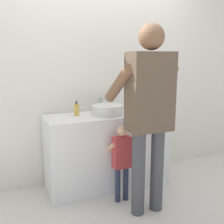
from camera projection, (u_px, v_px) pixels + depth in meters
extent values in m
plane|color=silver|center=(117.00, 195.00, 2.97)|extent=(14.00, 14.00, 0.00)
cube|color=silver|center=(97.00, 69.00, 3.27)|extent=(4.40, 0.08, 2.70)
cube|color=white|center=(107.00, 150.00, 3.16)|extent=(1.39, 0.54, 0.85)
cylinder|color=silver|center=(107.00, 110.00, 3.05)|extent=(0.35, 0.35, 0.11)
cylinder|color=beige|center=(107.00, 109.00, 3.04)|extent=(0.29, 0.29, 0.09)
cylinder|color=#B7BABF|center=(100.00, 104.00, 3.24)|extent=(0.03, 0.03, 0.18)
cylinder|color=#B7BABF|center=(102.00, 98.00, 3.17)|extent=(0.02, 0.12, 0.02)
cylinder|color=#B7BABF|center=(95.00, 109.00, 3.23)|extent=(0.04, 0.04, 0.05)
cylinder|color=#B7BABF|center=(106.00, 109.00, 3.28)|extent=(0.04, 0.04, 0.05)
cylinder|color=#D86666|center=(133.00, 109.00, 3.14)|extent=(0.07, 0.07, 0.09)
cylinder|color=yellow|center=(134.00, 105.00, 3.13)|extent=(0.02, 0.04, 0.17)
cube|color=white|center=(134.00, 96.00, 3.11)|extent=(0.01, 0.02, 0.02)
cylinder|color=#E5387F|center=(133.00, 105.00, 3.11)|extent=(0.02, 0.02, 0.17)
cube|color=white|center=(133.00, 97.00, 3.09)|extent=(0.01, 0.02, 0.02)
cylinder|color=gold|center=(77.00, 110.00, 2.98)|extent=(0.06, 0.06, 0.13)
cylinder|color=#2D2D2D|center=(76.00, 103.00, 2.96)|extent=(0.02, 0.02, 0.04)
cylinder|color=#2D334C|center=(118.00, 185.00, 2.82)|extent=(0.06, 0.06, 0.37)
cylinder|color=#2D334C|center=(126.00, 183.00, 2.85)|extent=(0.06, 0.06, 0.37)
cube|color=#B7383D|center=(122.00, 152.00, 2.77)|extent=(0.19, 0.11, 0.33)
sphere|color=#D8A884|center=(122.00, 131.00, 2.72)|extent=(0.11, 0.11, 0.11)
cylinder|color=#D8A884|center=(109.00, 148.00, 2.80)|extent=(0.05, 0.23, 0.18)
cylinder|color=#D8A884|center=(127.00, 146.00, 2.88)|extent=(0.05, 0.23, 0.18)
cylinder|color=#47474C|center=(138.00, 173.00, 2.56)|extent=(0.13, 0.13, 0.82)
cylinder|color=#47474C|center=(157.00, 170.00, 2.63)|extent=(0.13, 0.13, 0.82)
cube|color=brown|center=(150.00, 92.00, 2.44)|extent=(0.41, 0.23, 0.72)
sphere|color=brown|center=(151.00, 37.00, 2.35)|extent=(0.23, 0.23, 0.23)
cylinder|color=brown|center=(119.00, 84.00, 2.51)|extent=(0.10, 0.50, 0.39)
cylinder|color=brown|center=(160.00, 83.00, 2.69)|extent=(0.10, 0.50, 0.39)
cylinder|color=green|center=(150.00, 99.00, 2.89)|extent=(0.01, 0.14, 0.03)
cube|color=white|center=(146.00, 97.00, 2.96)|extent=(0.01, 0.02, 0.02)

